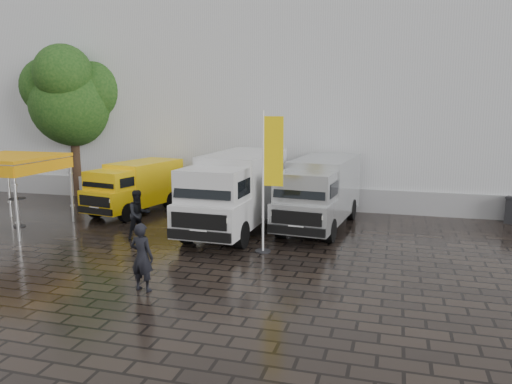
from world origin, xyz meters
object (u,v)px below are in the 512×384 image
at_px(canopy_tent, 8,160).
at_px(person_front, 142,257).
at_px(van_yellow, 135,188).
at_px(cocktail_table, 18,212).
at_px(person_tent, 139,215).
at_px(flagpole, 269,176).
at_px(van_silver, 320,194).
at_px(van_white, 235,193).

height_order(canopy_tent, person_front, canopy_tent).
bearing_deg(van_yellow, cocktail_table, -120.88).
bearing_deg(person_tent, canopy_tent, 126.57).
bearing_deg(flagpole, canopy_tent, 177.92).
bearing_deg(person_front, van_yellow, -51.78).
bearing_deg(person_front, canopy_tent, -21.57).
height_order(van_yellow, canopy_tent, canopy_tent).
bearing_deg(van_silver, person_tent, -144.93).
height_order(van_white, person_front, van_white).
bearing_deg(person_front, flagpole, -110.89).
xyz_separation_m(van_yellow, van_white, (5.10, -1.76, 0.33)).
relative_size(cocktail_table, person_front, 0.63).
relative_size(van_yellow, person_front, 2.68).
distance_m(person_front, person_tent, 5.04).
relative_size(van_silver, person_front, 3.41).
height_order(canopy_tent, person_tent, canopy_tent).
distance_m(van_white, person_tent, 3.51).
xyz_separation_m(van_silver, flagpole, (-1.05, -3.60, 1.15)).
distance_m(van_white, person_front, 6.34).
bearing_deg(canopy_tent, van_yellow, 50.27).
height_order(flagpole, person_front, flagpole).
bearing_deg(person_front, person_tent, -52.37).
relative_size(van_yellow, flagpole, 1.05).
relative_size(person_front, person_tent, 1.02).
height_order(flagpole, person_tent, flagpole).
bearing_deg(person_tent, cocktail_table, 123.59).
distance_m(van_yellow, flagpole, 8.14).
distance_m(van_silver, flagpole, 3.92).
bearing_deg(van_yellow, van_white, -8.16).
distance_m(van_silver, cocktail_table, 11.43).
xyz_separation_m(van_yellow, person_tent, (2.22, -3.69, -0.22)).
xyz_separation_m(van_white, person_tent, (-2.88, -1.93, -0.55)).
distance_m(van_yellow, van_silver, 7.99).
relative_size(van_yellow, canopy_tent, 1.46).
xyz_separation_m(canopy_tent, cocktail_table, (0.02, 0.27, -2.01)).
xyz_separation_m(van_white, cocktail_table, (-8.14, -1.64, -0.85)).
bearing_deg(van_white, canopy_tent, -164.81).
relative_size(van_silver, flagpole, 1.34).
relative_size(van_yellow, cocktail_table, 4.24).
relative_size(van_white, flagpole, 1.46).
height_order(van_silver, cocktail_table, van_silver).
distance_m(van_white, canopy_tent, 8.46).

